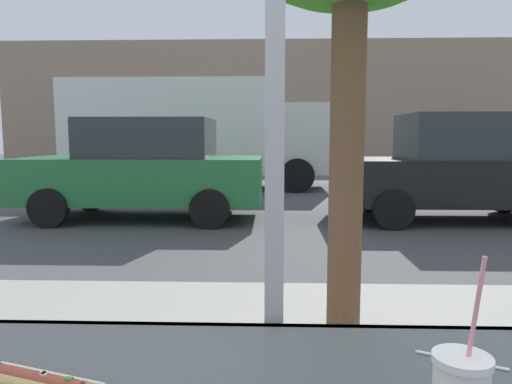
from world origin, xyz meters
TOP-DOWN VIEW (x-y plane):
  - ground_plane at (0.00, 8.00)m, footprint 60.00×60.00m
  - sidewalk_strip at (0.00, 1.60)m, footprint 16.00×2.80m
  - building_facade_far at (0.00, 23.67)m, footprint 28.00×1.20m
  - loose_straw at (0.41, -0.16)m, footprint 0.17×0.09m
  - parked_car_green at (-2.28, 7.18)m, footprint 4.22×2.00m
  - parked_car_black at (3.25, 7.18)m, footprint 4.14×1.98m
  - box_truck at (-2.23, 12.31)m, footprint 7.33×2.44m

SIDE VIEW (x-z plane):
  - ground_plane at x=0.00m, z-range 0.00..0.00m
  - sidewalk_strip at x=0.00m, z-range 0.00..0.15m
  - parked_car_green at x=-2.28m, z-range 0.01..1.79m
  - parked_car_black at x=3.25m, z-range 0.00..1.85m
  - loose_straw at x=0.41m, z-range 0.97..0.98m
  - box_truck at x=-2.23m, z-range 0.14..3.15m
  - building_facade_far at x=0.00m, z-range 0.00..6.30m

